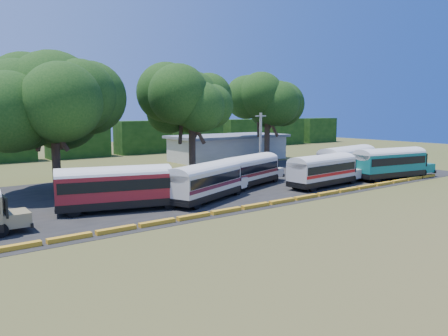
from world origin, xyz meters
TOP-DOWN VIEW (x-y plane):
  - ground at (0.00, 0.00)m, footprint 160.00×160.00m
  - asphalt_strip at (1.00, 12.00)m, footprint 64.00×24.00m
  - curb at (-0.00, 1.00)m, footprint 53.70×0.45m
  - terminal_building at (18.00, 30.00)m, footprint 19.00×9.00m
  - treeline_backdrop at (0.00, 48.00)m, footprint 130.00×4.00m
  - bus_red at (-10.87, 6.74)m, footprint 11.09×5.53m
  - bus_cream_west at (-3.24, 5.53)m, footprint 10.42×6.26m
  - bus_cream_east at (4.75, 9.08)m, footprint 10.27×5.52m
  - bus_white_red at (10.52, 4.17)m, footprint 10.38×3.30m
  - bus_white_blue at (18.32, 7.05)m, footprint 11.43×4.47m
  - bus_teal at (20.80, 2.91)m, footprint 11.28×4.41m
  - tree_west at (-12.20, 18.15)m, footprint 12.06×12.06m
  - tree_center at (3.34, 17.91)m, footprint 9.01×9.01m
  - tree_east at (19.89, 22.94)m, footprint 9.15×9.15m
  - utility_pole at (10.33, 13.70)m, footprint 1.60×0.30m

SIDE VIEW (x-z plane):
  - ground at x=0.00m, z-range 0.00..0.00m
  - asphalt_strip at x=1.00m, z-range 0.00..0.02m
  - curb at x=0.00m, z-range 0.00..0.30m
  - bus_cream_east at x=4.75m, z-range 0.22..3.51m
  - bus_white_red at x=10.52m, z-range 0.22..3.58m
  - bus_cream_west at x=-3.24m, z-range 0.22..3.59m
  - terminal_building at x=18.00m, z-range 0.03..4.03m
  - bus_red at x=-10.87m, z-range 0.26..3.81m
  - bus_white_blue at x=18.32m, z-range 0.24..3.90m
  - bus_teal at x=20.80m, z-range 0.27..3.88m
  - treeline_backdrop at x=0.00m, z-range 0.00..6.00m
  - utility_pole at x=10.33m, z-range 0.11..7.71m
  - tree_center at x=3.34m, z-range 2.86..15.29m
  - tree_west at x=-12.20m, z-range 2.32..15.86m
  - tree_east at x=19.89m, z-range 2.87..15.43m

